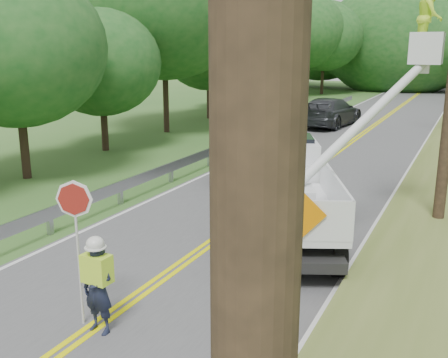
% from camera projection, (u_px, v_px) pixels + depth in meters
% --- Properties ---
extents(ground, '(140.00, 140.00, 0.00)m').
position_uv_depth(ground, '(61.00, 352.00, 8.31)').
color(ground, '#2D5A22').
rests_on(ground, ground).
extents(road, '(7.20, 96.00, 0.03)m').
position_uv_depth(road, '(312.00, 170.00, 20.50)').
color(road, '#4F5052').
rests_on(road, ground).
extents(guardrail, '(0.18, 48.00, 0.77)m').
position_uv_depth(guardrail, '(231.00, 145.00, 22.86)').
color(guardrail, '#999AA0').
rests_on(guardrail, ground).
extents(treeline_left, '(10.58, 52.38, 11.62)m').
position_uv_depth(treeline_left, '(230.00, 31.00, 36.05)').
color(treeline_left, '#332319').
rests_on(treeline_left, ground).
extents(treeline_horizon, '(57.34, 14.43, 12.92)m').
position_uv_depth(treeline_horizon, '(437.00, 40.00, 55.35)').
color(treeline_horizon, '#194F1C').
rests_on(treeline_horizon, ground).
extents(flagger, '(1.06, 0.41, 2.62)m').
position_uv_depth(flagger, '(97.00, 281.00, 8.66)').
color(flagger, '#191E33').
rests_on(flagger, road).
extents(bucket_truck, '(5.44, 6.64, 6.32)m').
position_uv_depth(bucket_truck, '(296.00, 173.00, 13.89)').
color(bucket_truck, black).
rests_on(bucket_truck, road).
extents(suv_silver, '(3.39, 5.76, 1.50)m').
position_uv_depth(suv_silver, '(257.00, 153.00, 20.04)').
color(suv_silver, '#B4B6BB').
rests_on(suv_silver, road).
extents(suv_darkgrey, '(3.10, 6.25, 1.74)m').
position_uv_depth(suv_darkgrey, '(330.00, 112.00, 31.76)').
color(suv_darkgrey, '#313438').
rests_on(suv_darkgrey, road).
extents(stop_sign_permanent, '(0.50, 0.20, 2.46)m').
position_uv_depth(stop_sign_permanent, '(267.00, 107.00, 28.08)').
color(stop_sign_permanent, '#999AA0').
rests_on(stop_sign_permanent, ground).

